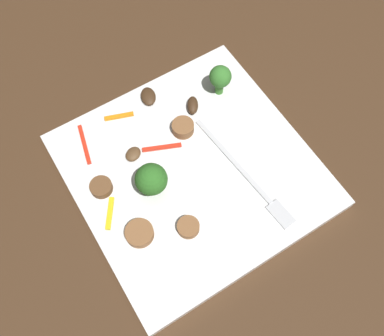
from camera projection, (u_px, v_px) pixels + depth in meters
ground_plane at (192, 173)px, 0.56m from camera, size 1.40×1.40×0.00m
plate at (192, 171)px, 0.55m from camera, size 0.29×0.29×0.01m
fork at (249, 179)px, 0.54m from camera, size 0.18×0.03×0.00m
broccoli_floret_0 at (153, 182)px, 0.50m from camera, size 0.04×0.04×0.05m
broccoli_floret_1 at (220, 78)px, 0.57m from camera, size 0.03×0.03×0.05m
sausage_slice_0 at (188, 227)px, 0.51m from camera, size 0.04×0.04×0.01m
sausage_slice_1 at (183, 128)px, 0.56m from camera, size 0.03×0.03×0.01m
sausage_slice_2 at (139, 233)px, 0.50m from camera, size 0.05×0.05×0.01m
sausage_slice_3 at (101, 187)px, 0.53m from camera, size 0.04×0.04×0.01m
mushroom_0 at (148, 96)px, 0.59m from camera, size 0.03×0.03×0.01m
mushroom_1 at (133, 154)px, 0.55m from camera, size 0.03×0.03×0.01m
mushroom_2 at (193, 105)px, 0.58m from camera, size 0.03×0.03×0.01m
pepper_strip_0 at (84, 144)px, 0.56m from camera, size 0.06×0.02×0.00m
pepper_strip_1 at (162, 147)px, 0.56m from camera, size 0.02×0.05×0.00m
pepper_strip_2 at (119, 116)px, 0.58m from camera, size 0.02×0.04×0.00m
pepper_strip_3 at (112, 217)px, 0.52m from camera, size 0.04×0.03×0.00m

